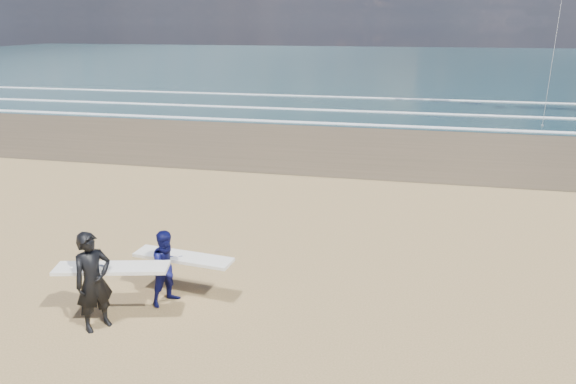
# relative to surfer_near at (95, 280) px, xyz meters

# --- Properties ---
(ocean) EXTENTS (220.00, 100.00, 0.02)m
(ocean) POSITION_rel_surfer_near_xyz_m (20.96, 71.03, -1.01)
(ocean) COLOR #1A353A
(ocean) RESTS_ON ground
(surfer_near) EXTENTS (2.26, 1.29, 2.01)m
(surfer_near) POSITION_rel_surfer_near_xyz_m (0.00, 0.00, 0.00)
(surfer_near) COLOR black
(surfer_near) RESTS_ON ground
(surfer_far) EXTENTS (2.24, 1.23, 1.64)m
(surfer_far) POSITION_rel_surfer_near_xyz_m (0.97, 1.18, -0.19)
(surfer_far) COLOR #0D0F49
(surfer_far) RESTS_ON ground
(kite_1) EXTENTS (6.41, 4.80, 11.78)m
(kite_1) POSITION_rel_surfer_near_xyz_m (14.35, 26.28, 5.71)
(kite_1) COLOR slate
(kite_1) RESTS_ON ground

